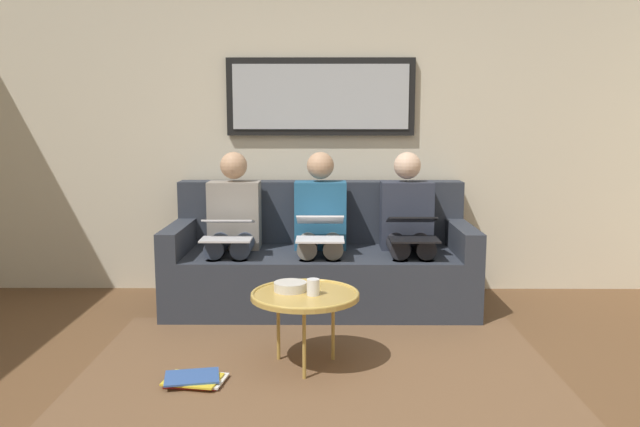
{
  "coord_description": "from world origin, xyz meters",
  "views": [
    {
      "loc": [
        -0.03,
        2.47,
        1.38
      ],
      "look_at": [
        0.0,
        -1.7,
        0.75
      ],
      "focal_mm": 35.23,
      "sensor_mm": 36.0,
      "label": 1
    }
  ],
  "objects": [
    {
      "name": "person_right",
      "position": [
        0.64,
        -2.05,
        0.61
      ],
      "size": [
        0.38,
        0.58,
        1.14
      ],
      "color": "gray",
      "rests_on": "couch"
    },
    {
      "name": "cup",
      "position": [
        0.03,
        -0.87,
        0.47
      ],
      "size": [
        0.07,
        0.07,
        0.09
      ],
      "primitive_type": "cylinder",
      "color": "silver",
      "rests_on": "coffee_table"
    },
    {
      "name": "laptop_black",
      "position": [
        -0.64,
        -1.81,
        0.63
      ],
      "size": [
        0.33,
        0.37,
        0.16
      ],
      "color": "black"
    },
    {
      "name": "area_rug",
      "position": [
        0.0,
        -0.85,
        0.0
      ],
      "size": [
        2.6,
        1.8,
        0.01
      ],
      "primitive_type": "cube",
      "color": "brown",
      "rests_on": "ground_plane"
    },
    {
      "name": "coffee_table",
      "position": [
        0.08,
        -0.9,
        0.41
      ],
      "size": [
        0.6,
        0.6,
        0.43
      ],
      "color": "tan",
      "rests_on": "ground_plane"
    },
    {
      "name": "person_middle",
      "position": [
        0.0,
        -2.05,
        0.61
      ],
      "size": [
        0.38,
        0.58,
        1.14
      ],
      "color": "#235B84",
      "rests_on": "couch"
    },
    {
      "name": "person_left",
      "position": [
        -0.64,
        -2.05,
        0.61
      ],
      "size": [
        0.38,
        0.58,
        1.14
      ],
      "color": "#2D3342",
      "rests_on": "couch"
    },
    {
      "name": "magazine_stack",
      "position": [
        0.65,
        -0.66,
        0.03
      ],
      "size": [
        0.34,
        0.27,
        0.04
      ],
      "color": "red",
      "rests_on": "ground_plane"
    },
    {
      "name": "couch",
      "position": [
        0.0,
        -2.12,
        0.31
      ],
      "size": [
        2.2,
        0.9,
        0.9
      ],
      "color": "#2D333D",
      "rests_on": "ground_plane"
    },
    {
      "name": "laptop_white",
      "position": [
        0.0,
        -1.82,
        0.63
      ],
      "size": [
        0.33,
        0.38,
        0.16
      ],
      "color": "white"
    },
    {
      "name": "wall_rear",
      "position": [
        0.0,
        -2.6,
        1.3
      ],
      "size": [
        6.0,
        0.12,
        2.6
      ],
      "primitive_type": "cube",
      "color": "beige",
      "rests_on": "ground_plane"
    },
    {
      "name": "framed_mirror",
      "position": [
        0.0,
        -2.51,
        1.55
      ],
      "size": [
        1.47,
        0.05,
        0.6
      ],
      "color": "black"
    },
    {
      "name": "laptop_silver",
      "position": [
        0.64,
        -1.8,
        0.63
      ],
      "size": [
        0.35,
        0.33,
        0.14
      ],
      "color": "silver"
    },
    {
      "name": "bowl",
      "position": [
        0.16,
        -0.96,
        0.45
      ],
      "size": [
        0.18,
        0.18,
        0.05
      ],
      "primitive_type": "cylinder",
      "color": "beige",
      "rests_on": "coffee_table"
    }
  ]
}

